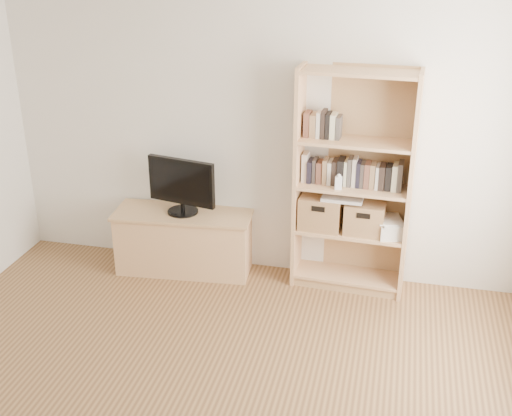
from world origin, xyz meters
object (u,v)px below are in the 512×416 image
(baby_monitor, at_px, (338,183))
(basket_right, at_px, (365,218))
(basket_left, at_px, (321,211))
(laptop, at_px, (343,197))
(bookshelf, at_px, (353,184))
(television, at_px, (182,186))
(tv_stand, at_px, (184,242))

(baby_monitor, distance_m, basket_right, 0.40)
(basket_left, height_order, laptop, laptop)
(basket_left, bearing_deg, basket_right, 0.58)
(laptop, bearing_deg, bookshelf, 12.48)
(television, bearing_deg, tv_stand, 0.00)
(baby_monitor, height_order, basket_left, baby_monitor)
(bookshelf, height_order, basket_right, bookshelf)
(tv_stand, distance_m, laptop, 1.48)
(television, xyz_separation_m, baby_monitor, (1.34, -0.05, 0.17))
(basket_left, height_order, basket_right, basket_left)
(tv_stand, bearing_deg, laptop, -3.22)
(baby_monitor, bearing_deg, television, 169.13)
(tv_stand, bearing_deg, baby_monitor, -6.83)
(basket_right, distance_m, laptop, 0.25)
(tv_stand, distance_m, baby_monitor, 1.52)
(tv_stand, xyz_separation_m, basket_left, (1.20, 0.06, 0.39))
(tv_stand, xyz_separation_m, baby_monitor, (1.34, -0.05, 0.70))
(tv_stand, distance_m, basket_left, 1.27)
(television, distance_m, laptop, 1.38)
(tv_stand, height_order, baby_monitor, baby_monitor)
(bookshelf, relative_size, basket_left, 5.47)
(bookshelf, distance_m, laptop, 0.14)
(television, bearing_deg, bookshelf, 13.57)
(tv_stand, height_order, television, television)
(television, xyz_separation_m, laptop, (1.38, 0.04, 0.01))
(basket_right, bearing_deg, baby_monitor, -155.74)
(bookshelf, bearing_deg, tv_stand, -175.02)
(bookshelf, xyz_separation_m, television, (-1.45, -0.05, -0.13))
(laptop, bearing_deg, basket_left, 175.56)
(baby_monitor, xyz_separation_m, basket_left, (-0.14, 0.11, -0.31))
(television, height_order, laptop, television)
(baby_monitor, bearing_deg, tv_stand, 169.13)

